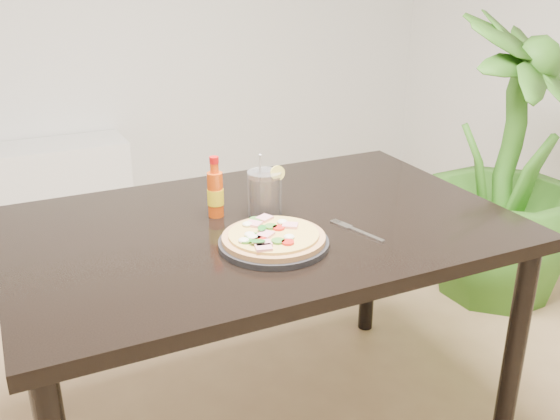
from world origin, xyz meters
name	(u,v)px	position (x,y,z in m)	size (l,w,h in m)	color
dining_table	(262,248)	(-0.12, 0.05, 0.67)	(1.40, 0.90, 0.75)	black
plate	(274,243)	(-0.16, -0.11, 0.76)	(0.29, 0.29, 0.02)	black
pizza	(273,237)	(-0.16, -0.11, 0.78)	(0.27, 0.27, 0.03)	tan
hot_sauce_bottle	(215,193)	(-0.22, 0.15, 0.82)	(0.06, 0.06, 0.18)	#D5470C
cola_cup	(265,194)	(-0.09, 0.10, 0.81)	(0.10, 0.10, 0.19)	black
fork	(355,230)	(0.08, -0.12, 0.75)	(0.07, 0.19, 0.00)	silver
houseplant	(509,163)	(1.23, 0.45, 0.62)	(0.69, 0.69, 1.24)	#36741E
plant_pot	(494,269)	(1.23, 0.45, 0.11)	(0.28, 0.28, 0.22)	brown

